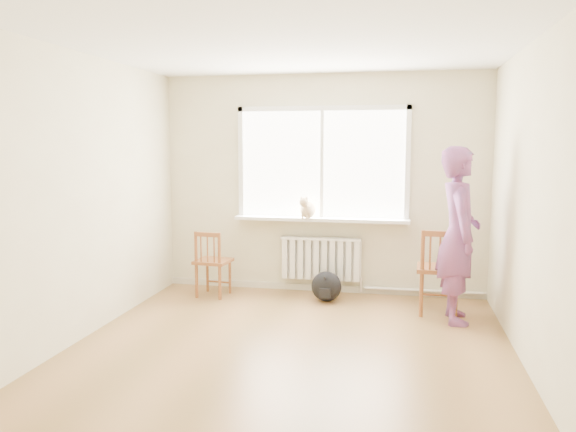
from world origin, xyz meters
The scene contains 13 objects.
floor centered at (0.00, 0.00, 0.00)m, with size 4.50×4.50×0.00m, color olive.
ceiling centered at (0.00, 0.00, 2.70)m, with size 4.50×4.50×0.00m, color white.
back_wall centered at (0.00, 2.25, 1.35)m, with size 4.00×0.01×2.70m, color beige.
window centered at (0.00, 2.22, 1.66)m, with size 2.12×0.05×1.42m.
windowsill centered at (0.00, 2.14, 0.93)m, with size 2.15×0.22×0.04m, color white.
radiator centered at (0.00, 2.16, 0.44)m, with size 1.00×0.12×0.55m.
heating_pipe centered at (1.25, 2.19, 0.08)m, with size 0.04×0.04×1.40m, color silver.
baseboard centered at (0.00, 2.23, 0.04)m, with size 4.00×0.03×0.08m, color beige.
chair_left centered at (-1.28, 1.72, 0.41)m, with size 0.44×0.42×0.81m.
chair_right centered at (1.38, 1.50, 0.48)m, with size 0.49×0.47×0.94m.
person centered at (1.55, 1.32, 0.91)m, with size 0.67×0.44×1.83m, color #BB3E3F.
cat centered at (-0.15, 2.05, 1.07)m, with size 0.24×0.43×0.29m.
backpack centered at (0.12, 1.79, 0.18)m, with size 0.36×0.27×0.36m, color black.
Camera 1 is at (0.94, -4.64, 1.85)m, focal length 35.00 mm.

